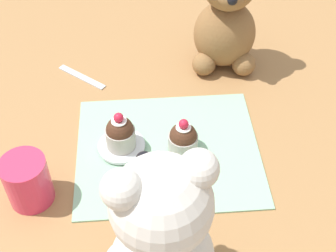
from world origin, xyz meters
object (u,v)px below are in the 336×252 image
teddy_bear_tan (226,17)px  cupcake_near_tan_bear (120,133)px  cupcake_near_cream_bear (183,139)px  teaspoon (82,77)px  saucer_plate (122,146)px  juice_glass (27,181)px  teddy_bear_cream (161,237)px

teddy_bear_tan → cupcake_near_tan_bear: size_ratio=3.23×
cupcake_near_cream_bear → cupcake_near_tan_bear: size_ratio=0.90×
teddy_bear_tan → cupcake_near_cream_bear: (0.09, 0.21, -0.07)m
teaspoon → saucer_plate: bearing=-28.9°
saucer_plate → cupcake_near_tan_bear: cupcake_near_tan_bear is taller
teddy_bear_tan → juice_glass: size_ratio=2.87×
cupcake_near_cream_bear → teaspoon: cupcake_near_cream_bear is taller
teaspoon → teddy_bear_cream: bearing=-34.2°
teddy_bear_cream → cupcake_near_cream_bear: size_ratio=3.92×
saucer_plate → teaspoon: bearing=-68.3°
cupcake_near_cream_bear → cupcake_near_tan_bear: cupcake_near_tan_bear is taller
cupcake_near_tan_bear → teaspoon: 0.19m
saucer_plate → juice_glass: juice_glass is taller
teddy_bear_tan → teddy_bear_cream: bearing=-103.4°
teddy_bear_tan → juice_glass: (0.31, 0.28, -0.06)m
teddy_bear_tan → teaspoon: bearing=-169.8°
cupcake_near_cream_bear → juice_glass: bearing=17.5°
juice_glass → teaspoon: juice_glass is taller
teddy_bear_cream → teddy_bear_tan: (-0.14, -0.42, -0.01)m
saucer_plate → teddy_bear_tan: bearing=-132.9°
cupcake_near_cream_bear → cupcake_near_tan_bear: bearing=-6.3°
saucer_plate → cupcake_near_tan_bear: bearing=172.9°
teddy_bear_cream → juice_glass: bearing=-53.3°
teddy_bear_cream → juice_glass: teddy_bear_cream is taller
teddy_bear_cream → cupcake_near_cream_bear: 0.23m
cupcake_near_tan_bear → juice_glass: (0.13, 0.08, 0.00)m
cupcake_near_cream_bear → saucer_plate: cupcake_near_cream_bear is taller
teddy_bear_cream → cupcake_near_tan_bear: size_ratio=3.54×
teddy_bear_cream → juice_glass: size_ratio=3.15×
juice_glass → teddy_bear_cream: bearing=140.6°
teddy_bear_tan → cupcake_near_tan_bear: (0.19, 0.20, -0.06)m
teddy_bear_cream → cupcake_near_cream_bear: bearing=-116.2°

